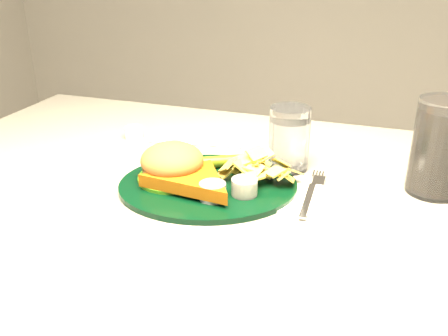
# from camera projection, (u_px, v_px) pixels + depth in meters

# --- Properties ---
(dinner_plate) EXTENTS (0.35, 0.32, 0.06)m
(dinner_plate) POSITION_uv_depth(u_px,v_px,m) (208.00, 170.00, 0.79)
(dinner_plate) COLOR black
(dinner_plate) RESTS_ON table
(water_glass) EXTENTS (0.07, 0.07, 0.11)m
(water_glass) POSITION_uv_depth(u_px,v_px,m) (289.00, 139.00, 0.86)
(water_glass) COLOR silver
(water_glass) RESTS_ON table
(cola_glass) EXTENTS (0.10, 0.10, 0.15)m
(cola_glass) POSITION_uv_depth(u_px,v_px,m) (440.00, 147.00, 0.76)
(cola_glass) COLOR black
(cola_glass) RESTS_ON table
(fork_napkin) EXTENTS (0.12, 0.15, 0.01)m
(fork_napkin) POSITION_uv_depth(u_px,v_px,m) (309.00, 198.00, 0.77)
(fork_napkin) COLOR white
(fork_napkin) RESTS_ON table
(ramekin) EXTENTS (0.04, 0.04, 0.02)m
(ramekin) POSITION_uv_depth(u_px,v_px,m) (134.00, 133.00, 1.01)
(ramekin) COLOR white
(ramekin) RESTS_ON table
(wrapped_straw) EXTENTS (0.20, 0.10, 0.01)m
(wrapped_straw) POSITION_uv_depth(u_px,v_px,m) (194.00, 144.00, 0.98)
(wrapped_straw) COLOR white
(wrapped_straw) RESTS_ON table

